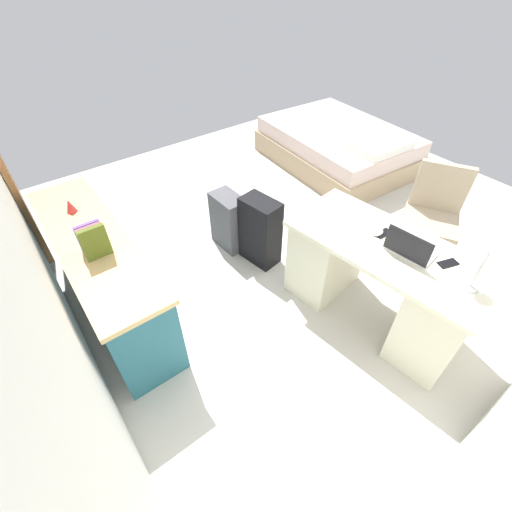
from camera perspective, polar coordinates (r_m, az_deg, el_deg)
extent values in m
plane|color=beige|center=(3.80, 7.27, 3.01)|extent=(5.56, 5.56, 0.00)
cube|color=silver|center=(2.33, -35.15, 4.60)|extent=(4.35, 0.10, 2.51)
cube|color=beige|center=(2.69, 20.55, 1.30)|extent=(1.51, 0.84, 0.04)
cube|color=beige|center=(2.87, 27.07, -9.14)|extent=(0.47, 0.64, 0.72)
cube|color=beige|center=(3.09, 11.21, 0.36)|extent=(0.47, 0.64, 0.72)
cylinder|color=black|center=(3.82, 24.02, -0.42)|extent=(0.52, 0.52, 0.04)
cylinder|color=black|center=(3.70, 24.84, 1.75)|extent=(0.06, 0.06, 0.42)
cube|color=tan|center=(3.56, 25.99, 4.78)|extent=(0.63, 0.63, 0.08)
cube|color=tan|center=(3.60, 27.46, 9.79)|extent=(0.41, 0.27, 0.44)
cube|color=#235B6B|center=(3.07, -22.89, -3.15)|extent=(1.76, 0.44, 0.73)
cube|color=tan|center=(2.83, -24.94, 2.28)|extent=(1.80, 0.48, 0.04)
cube|color=#1E4E5B|center=(2.94, -15.43, -8.03)|extent=(0.67, 0.01, 0.25)
cube|color=#1E4E5B|center=(3.50, -20.95, 0.30)|extent=(0.67, 0.01, 0.25)
cube|color=tan|center=(5.18, 12.60, 15.78)|extent=(1.99, 1.52, 0.28)
cube|color=beige|center=(5.08, 13.02, 18.18)|extent=(1.92, 1.46, 0.20)
cube|color=white|center=(4.62, 19.17, 16.52)|extent=(0.52, 0.71, 0.10)
cube|color=black|center=(3.31, 0.67, 3.95)|extent=(0.39, 0.27, 0.67)
cube|color=#4C4C51|center=(3.52, -4.32, 5.54)|extent=(0.37, 0.23, 0.57)
cube|color=#B7B7BC|center=(2.68, 23.51, 0.88)|extent=(0.34, 0.26, 0.02)
cube|color=black|center=(2.54, 23.07, 1.51)|extent=(0.31, 0.05, 0.19)
ellipsoid|color=white|center=(2.75, 18.91, 3.58)|extent=(0.07, 0.11, 0.03)
cube|color=black|center=(2.69, 28.32, -1.05)|extent=(0.11, 0.15, 0.01)
cube|color=black|center=(2.77, 19.64, 3.43)|extent=(0.07, 0.14, 0.01)
cylinder|color=silver|center=(2.59, 30.98, -4.16)|extent=(0.11, 0.11, 0.01)
cylinder|color=silver|center=(2.50, 32.15, -1.85)|extent=(0.02, 0.02, 0.28)
cone|color=white|center=(2.42, 32.44, 1.30)|extent=(0.11, 0.11, 0.09)
cube|color=#4F5E1D|center=(2.56, -24.25, 1.95)|extent=(0.03, 0.17, 0.24)
cube|color=#449279|center=(2.61, -24.38, 2.02)|extent=(0.03, 0.17, 0.19)
cube|color=#7E4959|center=(2.64, -24.67, 2.52)|extent=(0.04, 0.17, 0.20)
cube|color=#714AB6|center=(2.67, -24.94, 2.98)|extent=(0.03, 0.17, 0.20)
cone|color=red|center=(3.13, -27.57, 7.09)|extent=(0.08, 0.08, 0.11)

